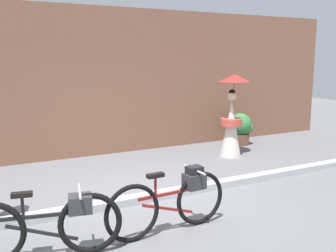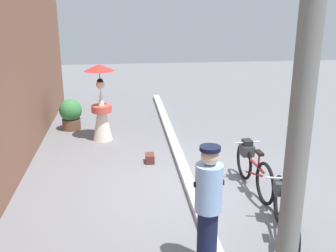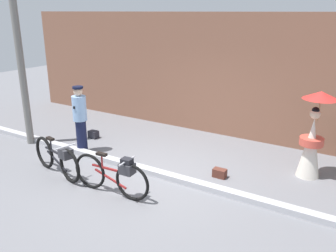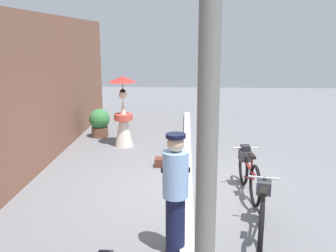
{
  "view_description": "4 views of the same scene",
  "coord_description": "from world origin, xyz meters",
  "px_view_note": "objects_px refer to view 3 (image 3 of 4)",
  "views": [
    {
      "loc": [
        -2.39,
        -5.27,
        2.23
      ],
      "look_at": [
        0.69,
        0.68,
        1.04
      ],
      "focal_mm": 40.98,
      "sensor_mm": 36.0,
      "label": 1
    },
    {
      "loc": [
        -6.62,
        1.17,
        3.33
      ],
      "look_at": [
        -0.07,
        0.41,
        1.23
      ],
      "focal_mm": 42.66,
      "sensor_mm": 36.0,
      "label": 2
    },
    {
      "loc": [
        3.89,
        -5.72,
        3.39
      ],
      "look_at": [
        0.21,
        0.23,
        1.09
      ],
      "focal_mm": 37.52,
      "sensor_mm": 36.0,
      "label": 3
    },
    {
      "loc": [
        -6.97,
        0.03,
        2.87
      ],
      "look_at": [
        0.05,
        0.38,
        1.22
      ],
      "focal_mm": 40.88,
      "sensor_mm": 36.0,
      "label": 4
    }
  ],
  "objects_px": {
    "person_with_parasol": "(313,137)",
    "backpack_on_pavement": "(93,134)",
    "backpack_spare": "(220,173)",
    "utility_pole": "(19,53)",
    "person_officer": "(80,118)",
    "bicycle_near_officer": "(58,158)",
    "bicycle_far_side": "(113,174)"
  },
  "relations": [
    {
      "from": "bicycle_far_side",
      "to": "person_officer",
      "type": "bearing_deg",
      "value": 148.68
    },
    {
      "from": "bicycle_far_side",
      "to": "backpack_on_pavement",
      "type": "height_order",
      "value": "bicycle_far_side"
    },
    {
      "from": "bicycle_near_officer",
      "to": "utility_pole",
      "type": "xyz_separation_m",
      "value": [
        -2.16,
        0.95,
        1.99
      ]
    },
    {
      "from": "person_officer",
      "to": "bicycle_far_side",
      "type": "bearing_deg",
      "value": -31.32
    },
    {
      "from": "bicycle_far_side",
      "to": "backpack_on_pavement",
      "type": "relative_size",
      "value": 6.58
    },
    {
      "from": "backpack_on_pavement",
      "to": "backpack_spare",
      "type": "height_order",
      "value": "backpack_on_pavement"
    },
    {
      "from": "backpack_on_pavement",
      "to": "utility_pole",
      "type": "height_order",
      "value": "utility_pole"
    },
    {
      "from": "person_with_parasol",
      "to": "backpack_on_pavement",
      "type": "xyz_separation_m",
      "value": [
        -5.59,
        -0.66,
        -0.79
      ]
    },
    {
      "from": "person_officer",
      "to": "utility_pole",
      "type": "relative_size",
      "value": 0.35
    },
    {
      "from": "bicycle_near_officer",
      "to": "bicycle_far_side",
      "type": "relative_size",
      "value": 1.01
    },
    {
      "from": "person_with_parasol",
      "to": "utility_pole",
      "type": "relative_size",
      "value": 0.39
    },
    {
      "from": "bicycle_near_officer",
      "to": "bicycle_far_side",
      "type": "bearing_deg",
      "value": -1.22
    },
    {
      "from": "person_officer",
      "to": "backpack_spare",
      "type": "bearing_deg",
      "value": 7.57
    },
    {
      "from": "bicycle_near_officer",
      "to": "person_officer",
      "type": "relative_size",
      "value": 1.05
    },
    {
      "from": "bicycle_far_side",
      "to": "person_officer",
      "type": "relative_size",
      "value": 1.04
    },
    {
      "from": "bicycle_near_officer",
      "to": "backpack_spare",
      "type": "bearing_deg",
      "value": 30.02
    },
    {
      "from": "bicycle_near_officer",
      "to": "person_with_parasol",
      "type": "height_order",
      "value": "person_with_parasol"
    },
    {
      "from": "bicycle_far_side",
      "to": "person_with_parasol",
      "type": "relative_size",
      "value": 0.93
    },
    {
      "from": "person_officer",
      "to": "utility_pole",
      "type": "distance_m",
      "value": 2.23
    },
    {
      "from": "backpack_spare",
      "to": "backpack_on_pavement",
      "type": "bearing_deg",
      "value": 174.33
    },
    {
      "from": "person_officer",
      "to": "bicycle_near_officer",
      "type": "bearing_deg",
      "value": -66.33
    },
    {
      "from": "backpack_on_pavement",
      "to": "utility_pole",
      "type": "xyz_separation_m",
      "value": [
        -1.16,
        -1.18,
        2.29
      ]
    },
    {
      "from": "bicycle_near_officer",
      "to": "bicycle_far_side",
      "type": "distance_m",
      "value": 1.57
    },
    {
      "from": "person_with_parasol",
      "to": "backpack_on_pavement",
      "type": "distance_m",
      "value": 5.68
    },
    {
      "from": "bicycle_near_officer",
      "to": "utility_pole",
      "type": "relative_size",
      "value": 0.37
    },
    {
      "from": "bicycle_far_side",
      "to": "person_with_parasol",
      "type": "bearing_deg",
      "value": 43.09
    },
    {
      "from": "bicycle_far_side",
      "to": "utility_pole",
      "type": "xyz_separation_m",
      "value": [
        -3.74,
        0.99,
        1.96
      ]
    },
    {
      "from": "backpack_spare",
      "to": "utility_pole",
      "type": "bearing_deg",
      "value": -171.42
    },
    {
      "from": "utility_pole",
      "to": "bicycle_near_officer",
      "type": "bearing_deg",
      "value": -23.75
    },
    {
      "from": "person_officer",
      "to": "backpack_spare",
      "type": "xyz_separation_m",
      "value": [
        3.55,
        0.47,
        -0.79
      ]
    },
    {
      "from": "bicycle_near_officer",
      "to": "backpack_spare",
      "type": "xyz_separation_m",
      "value": [
        3.0,
        1.73,
        -0.31
      ]
    },
    {
      "from": "bicycle_near_officer",
      "to": "person_officer",
      "type": "height_order",
      "value": "person_officer"
    }
  ]
}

